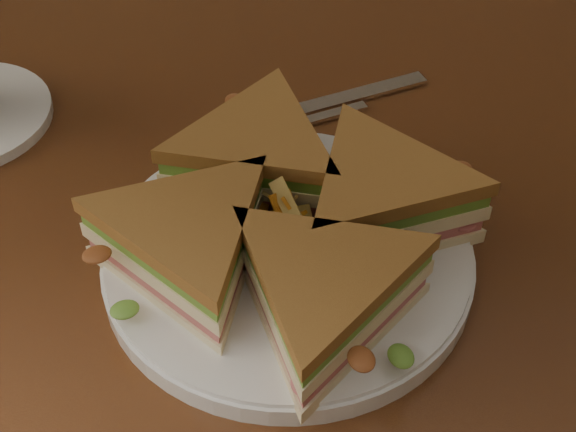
{
  "coord_description": "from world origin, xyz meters",
  "views": [
    {
      "loc": [
        -0.06,
        -0.48,
        1.19
      ],
      "look_at": [
        -0.04,
        -0.09,
        0.8
      ],
      "focal_mm": 50.0,
      "sensor_mm": 36.0,
      "label": 1
    }
  ],
  "objects": [
    {
      "name": "spoon",
      "position": [
        -0.09,
        0.05,
        0.75
      ],
      "size": [
        0.17,
        0.08,
        0.01
      ],
      "rotation": [
        0.0,
        0.0,
        0.37
      ],
      "color": "silver",
      "rests_on": "table"
    },
    {
      "name": "sandwich_wedges",
      "position": [
        -0.04,
        -0.09,
        0.8
      ],
      "size": [
        0.32,
        0.32,
        0.06
      ],
      "color": "#FFEEBC",
      "rests_on": "plate"
    },
    {
      "name": "crisps_mound",
      "position": [
        -0.04,
        -0.09,
        0.79
      ],
      "size": [
        0.09,
        0.09,
        0.05
      ],
      "primitive_type": null,
      "color": "orange",
      "rests_on": "plate"
    },
    {
      "name": "plate",
      "position": [
        -0.04,
        -0.09,
        0.76
      ],
      "size": [
        0.27,
        0.27,
        0.02
      ],
      "primitive_type": "cylinder",
      "color": "white",
      "rests_on": "table"
    },
    {
      "name": "knife",
      "position": [
        -0.01,
        0.1,
        0.75
      ],
      "size": [
        0.21,
        0.09,
        0.0
      ],
      "rotation": [
        0.0,
        0.0,
        0.37
      ],
      "color": "silver",
      "rests_on": "table"
    },
    {
      "name": "table",
      "position": [
        0.0,
        0.0,
        0.65
      ],
      "size": [
        1.2,
        0.8,
        0.75
      ],
      "color": "#3C1D0D",
      "rests_on": "ground"
    }
  ]
}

